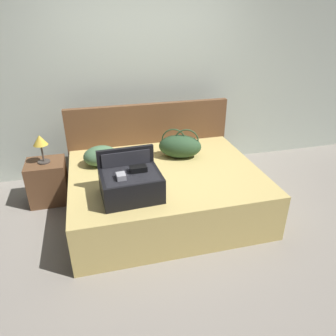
{
  "coord_description": "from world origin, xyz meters",
  "views": [
    {
      "loc": [
        -0.74,
        -2.59,
        2.13
      ],
      "look_at": [
        0.0,
        0.28,
        0.62
      ],
      "focal_mm": 33.82,
      "sensor_mm": 36.0,
      "label": 1
    }
  ],
  "objects": [
    {
      "name": "back_wall",
      "position": [
        0.0,
        1.65,
        1.3
      ],
      "size": [
        8.0,
        0.1,
        2.6
      ],
      "primitive_type": "cube",
      "color": "#B7C1B2",
      "rests_on": "ground"
    },
    {
      "name": "hard_case_large",
      "position": [
        -0.44,
        -0.01,
        0.66
      ],
      "size": [
        0.57,
        0.48,
        0.42
      ],
      "rotation": [
        0.0,
        0.0,
        0.05
      ],
      "color": "black",
      "rests_on": "bed"
    },
    {
      "name": "pillow_near_headboard",
      "position": [
        -0.67,
        0.75,
        0.63
      ],
      "size": [
        0.42,
        0.35,
        0.22
      ],
      "primitive_type": "ellipsoid",
      "rotation": [
        0.0,
        0.0,
        0.12
      ],
      "color": "#4C724C",
      "rests_on": "bed"
    },
    {
      "name": "duffel_bag",
      "position": [
        0.26,
        0.72,
        0.66
      ],
      "size": [
        0.57,
        0.44,
        0.35
      ],
      "rotation": [
        0.0,
        0.0,
        -0.35
      ],
      "color": "#2D4C2D",
      "rests_on": "bed"
    },
    {
      "name": "table_lamp",
      "position": [
        -1.31,
        0.97,
        0.77
      ],
      "size": [
        0.16,
        0.16,
        0.34
      ],
      "color": "#3F3833",
      "rests_on": "nightstand"
    },
    {
      "name": "headboard",
      "position": [
        0.0,
        1.26,
        0.52
      ],
      "size": [
        2.11,
        0.08,
        1.04
      ],
      "primitive_type": "cube",
      "color": "brown",
      "rests_on": "ground"
    },
    {
      "name": "ground_plane",
      "position": [
        0.0,
        0.0,
        0.0
      ],
      "size": [
        12.0,
        12.0,
        0.0
      ],
      "primitive_type": "plane",
      "color": "gray"
    },
    {
      "name": "bed",
      "position": [
        0.0,
        0.4,
        0.26
      ],
      "size": [
        2.07,
        1.64,
        0.52
      ],
      "primitive_type": "cube",
      "color": "tan",
      "rests_on": "ground"
    },
    {
      "name": "nightstand",
      "position": [
        -1.31,
        0.97,
        0.26
      ],
      "size": [
        0.44,
        0.4,
        0.52
      ],
      "primitive_type": "cube",
      "color": "brown",
      "rests_on": "ground"
    }
  ]
}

